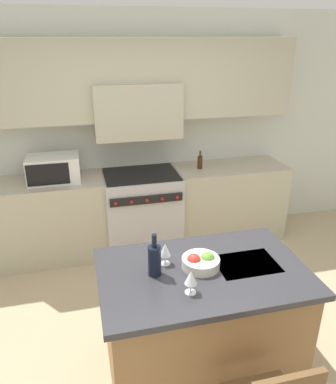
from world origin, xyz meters
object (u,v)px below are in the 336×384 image
object	(u,v)px
wine_glass_far	(165,250)
fruit_bowl	(201,262)
wine_bottle	(155,260)
wine_glass_near	(191,278)
range_stove	(142,211)
oil_bottle_on_counter	(200,162)
microwave	(53,169)

from	to	relation	value
wine_glass_far	fruit_bowl	size ratio (longest dim) A/B	0.62
wine_bottle	wine_glass_near	distance (m)	0.30
range_stove	oil_bottle_on_counter	distance (m)	0.91
oil_bottle_on_counter	wine_bottle	bearing A→B (deg)	-116.31
range_stove	wine_glass_far	xyz separation A→B (m)	(-0.14, -1.81, 0.56)
wine_bottle	oil_bottle_on_counter	bearing A→B (deg)	63.69
microwave	wine_glass_far	distance (m)	2.00
microwave	wine_glass_far	world-z (taller)	microwave
range_stove	microwave	xyz separation A→B (m)	(-0.95, 0.02, 0.61)
range_stove	wine_glass_near	distance (m)	2.23
fruit_bowl	oil_bottle_on_counter	xyz separation A→B (m)	(0.63, 1.93, 0.06)
wine_bottle	oil_bottle_on_counter	world-z (taller)	wine_bottle
range_stove	wine_bottle	distance (m)	2.01
wine_bottle	fruit_bowl	xyz separation A→B (m)	(0.33, 0.01, -0.07)
wine_bottle	fruit_bowl	bearing A→B (deg)	1.37
microwave	wine_glass_near	world-z (taller)	microwave
range_stove	fruit_bowl	world-z (taller)	fruit_bowl
oil_bottle_on_counter	fruit_bowl	bearing A→B (deg)	-108.06
wine_bottle	wine_glass_near	world-z (taller)	wine_bottle
wine_bottle	range_stove	bearing A→B (deg)	82.84
range_stove	wine_glass_far	world-z (taller)	wine_glass_far
range_stove	microwave	world-z (taller)	microwave
wine_bottle	wine_glass_near	size ratio (longest dim) A/B	1.88
range_stove	wine_glass_far	size ratio (longest dim) A/B	5.80
wine_bottle	fruit_bowl	distance (m)	0.34
microwave	wine_glass_near	distance (m)	2.36
microwave	wine_glass_far	size ratio (longest dim) A/B	3.37
oil_bottle_on_counter	microwave	bearing A→B (deg)	-179.75
wine_bottle	oil_bottle_on_counter	size ratio (longest dim) A/B	1.42
wine_glass_far	fruit_bowl	world-z (taller)	wine_glass_far
wine_bottle	microwave	bearing A→B (deg)	110.25
range_stove	wine_bottle	bearing A→B (deg)	-97.16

